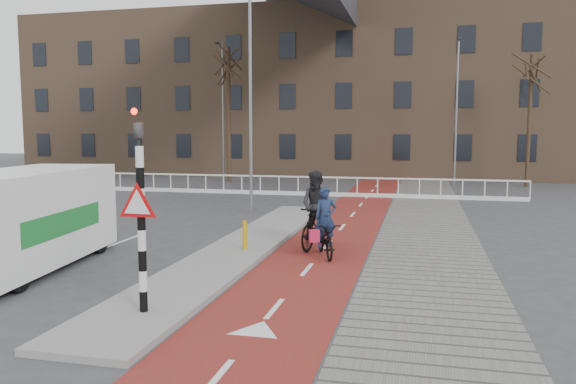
# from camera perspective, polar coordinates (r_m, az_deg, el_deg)

# --- Properties ---
(ground) EXTENTS (120.00, 120.00, 0.00)m
(ground) POSITION_cam_1_polar(r_m,az_deg,el_deg) (11.88, -7.24, -9.74)
(ground) COLOR #38383A
(ground) RESTS_ON ground
(bike_lane) EXTENTS (2.50, 60.00, 0.01)m
(bike_lane) POSITION_cam_1_polar(r_m,az_deg,el_deg) (21.09, 6.26, -2.69)
(bike_lane) COLOR maroon
(bike_lane) RESTS_ON ground
(sidewalk) EXTENTS (3.00, 60.00, 0.01)m
(sidewalk) POSITION_cam_1_polar(r_m,az_deg,el_deg) (20.93, 13.90, -2.90)
(sidewalk) COLOR slate
(sidewalk) RESTS_ON ground
(curb_island) EXTENTS (1.80, 16.00, 0.12)m
(curb_island) POSITION_cam_1_polar(r_m,az_deg,el_deg) (15.76, -4.50, -5.50)
(curb_island) COLOR gray
(curb_island) RESTS_ON ground
(traffic_signal) EXTENTS (0.80, 0.80, 3.68)m
(traffic_signal) POSITION_cam_1_polar(r_m,az_deg,el_deg) (9.91, -14.77, -1.32)
(traffic_signal) COLOR black
(traffic_signal) RESTS_ON curb_island
(bollard) EXTENTS (0.12, 0.12, 0.77)m
(bollard) POSITION_cam_1_polar(r_m,az_deg,el_deg) (14.97, -4.40, -4.39)
(bollard) COLOR #CB8D0B
(bollard) RESTS_ON curb_island
(cyclist_near) EXTENTS (1.18, 1.81, 1.81)m
(cyclist_near) POSITION_cam_1_polar(r_m,az_deg,el_deg) (14.58, 3.82, -4.24)
(cyclist_near) COLOR black
(cyclist_near) RESTS_ON bike_lane
(cyclist_far) EXTENTS (1.07, 2.11, 2.16)m
(cyclist_far) POSITION_cam_1_polar(r_m,az_deg,el_deg) (15.53, 2.95, -2.52)
(cyclist_far) COLOR black
(cyclist_far) RESTS_ON bike_lane
(van) EXTENTS (2.81, 5.66, 2.34)m
(van) POSITION_cam_1_polar(r_m,az_deg,el_deg) (14.57, -25.32, -2.37)
(van) COLOR white
(van) RESTS_ON ground
(railing) EXTENTS (28.00, 0.10, 0.99)m
(railing) POSITION_cam_1_polar(r_m,az_deg,el_deg) (29.27, -4.72, 0.41)
(railing) COLOR silver
(railing) RESTS_ON ground
(townhouse_row) EXTENTS (46.00, 10.00, 15.90)m
(townhouse_row) POSITION_cam_1_polar(r_m,az_deg,el_deg) (43.50, 4.06, 12.21)
(townhouse_row) COLOR #7F6047
(townhouse_row) RESTS_ON ground
(tree_mid) EXTENTS (0.29, 0.29, 8.51)m
(tree_mid) POSITION_cam_1_polar(r_m,az_deg,el_deg) (36.42, -6.05, 7.76)
(tree_mid) COLOR #2F2315
(tree_mid) RESTS_ON ground
(tree_right) EXTENTS (0.22, 0.22, 7.61)m
(tree_right) POSITION_cam_1_polar(r_m,az_deg,el_deg) (35.56, 23.31, 6.60)
(tree_right) COLOR #2F2315
(tree_right) RESTS_ON ground
(streetlight_near) EXTENTS (0.12, 0.12, 8.90)m
(streetlight_near) POSITION_cam_1_polar(r_m,az_deg,el_deg) (22.30, -3.83, 9.27)
(streetlight_near) COLOR slate
(streetlight_near) RESTS_ON ground
(streetlight_left) EXTENTS (0.12, 0.12, 8.85)m
(streetlight_left) POSITION_cam_1_polar(r_m,az_deg,el_deg) (36.87, -6.60, 7.99)
(streetlight_left) COLOR slate
(streetlight_left) RESTS_ON ground
(streetlight_right) EXTENTS (0.12, 0.12, 8.52)m
(streetlight_right) POSITION_cam_1_polar(r_m,az_deg,el_deg) (34.37, 16.74, 7.63)
(streetlight_right) COLOR slate
(streetlight_right) RESTS_ON ground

